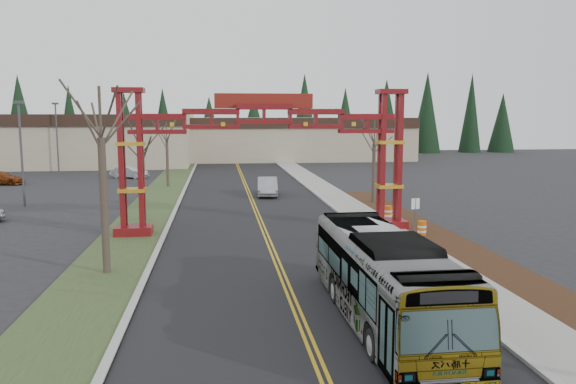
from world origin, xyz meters
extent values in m
plane|color=black|center=(0.00, 0.00, 0.00)|extent=(200.00, 200.00, 0.00)
cube|color=black|center=(0.00, 25.00, 0.01)|extent=(12.00, 110.00, 0.02)
cube|color=gold|center=(-0.12, 25.00, 0.03)|extent=(0.12, 100.00, 0.01)
cube|color=gold|center=(0.12, 25.00, 0.03)|extent=(0.12, 100.00, 0.01)
cube|color=#A7A7A2|center=(6.15, 25.00, 0.07)|extent=(0.30, 110.00, 0.15)
cube|color=gray|center=(7.60, 25.00, 0.08)|extent=(2.60, 110.00, 0.14)
cube|color=black|center=(10.20, 10.00, 0.06)|extent=(2.60, 50.00, 0.12)
cube|color=#314221|center=(-8.00, 25.00, 0.04)|extent=(4.00, 110.00, 0.08)
cube|color=#A7A7A2|center=(-6.15, 25.00, 0.07)|extent=(0.30, 110.00, 0.15)
cube|color=#580B0B|center=(-8.00, 18.00, 0.30)|extent=(2.20, 1.60, 0.60)
cube|color=#580B0B|center=(-8.55, 17.65, 4.60)|extent=(0.28, 0.28, 8.00)
cube|color=#580B0B|center=(-7.45, 17.65, 4.60)|extent=(0.28, 0.28, 8.00)
cube|color=#580B0B|center=(-8.55, 18.35, 4.60)|extent=(0.28, 0.28, 8.00)
cube|color=#580B0B|center=(-7.45, 18.35, 4.60)|extent=(0.28, 0.28, 8.00)
cube|color=gold|center=(-8.00, 18.00, 2.80)|extent=(1.60, 1.10, 0.22)
cube|color=gold|center=(-8.00, 18.00, 5.60)|extent=(1.60, 1.10, 0.22)
cube|color=#580B0B|center=(-8.00, 18.00, 8.75)|extent=(1.80, 1.20, 0.30)
cube|color=#580B0B|center=(8.00, 18.00, 0.30)|extent=(2.20, 1.60, 0.60)
cube|color=#580B0B|center=(7.45, 17.65, 4.60)|extent=(0.28, 0.28, 8.00)
cube|color=#580B0B|center=(8.55, 17.65, 4.60)|extent=(0.28, 0.28, 8.00)
cube|color=#580B0B|center=(7.45, 18.35, 4.60)|extent=(0.28, 0.28, 8.00)
cube|color=#580B0B|center=(8.55, 18.35, 4.60)|extent=(0.28, 0.28, 8.00)
cube|color=gold|center=(8.00, 18.00, 2.80)|extent=(1.60, 1.10, 0.22)
cube|color=gold|center=(8.00, 18.00, 5.60)|extent=(1.60, 1.10, 0.22)
cube|color=#580B0B|center=(8.00, 18.00, 8.75)|extent=(1.80, 1.20, 0.30)
cube|color=#580B0B|center=(0.00, 18.00, 7.50)|extent=(16.00, 0.90, 1.00)
cube|color=#580B0B|center=(0.00, 18.00, 6.60)|extent=(16.00, 0.90, 0.60)
cube|color=maroon|center=(0.00, 18.00, 8.15)|extent=(6.00, 0.25, 0.90)
cube|color=tan|center=(-30.00, 72.00, 3.75)|extent=(46.00, 22.00, 7.50)
cube|color=black|center=(-30.00, 60.90, 6.70)|extent=(46.00, 0.40, 1.60)
cube|color=tan|center=(10.00, 80.00, 3.50)|extent=(38.00, 20.00, 7.00)
cube|color=black|center=(10.00, 69.90, 6.20)|extent=(38.00, 0.40, 1.60)
cone|color=black|center=(-38.00, 92.00, 6.50)|extent=(5.60, 5.60, 13.00)
cylinder|color=#382D26|center=(-38.00, 92.00, 0.80)|extent=(0.80, 0.80, 1.60)
cone|color=black|center=(-29.50, 92.00, 6.50)|extent=(5.60, 5.60, 13.00)
cylinder|color=#382D26|center=(-29.50, 92.00, 0.80)|extent=(0.80, 0.80, 1.60)
cone|color=black|center=(-21.00, 92.00, 6.50)|extent=(5.60, 5.60, 13.00)
cylinder|color=#382D26|center=(-21.00, 92.00, 0.80)|extent=(0.80, 0.80, 1.60)
cone|color=black|center=(-12.50, 92.00, 6.50)|extent=(5.60, 5.60, 13.00)
cylinder|color=#382D26|center=(-12.50, 92.00, 0.80)|extent=(0.80, 0.80, 1.60)
cone|color=black|center=(-4.00, 92.00, 6.50)|extent=(5.60, 5.60, 13.00)
cylinder|color=#382D26|center=(-4.00, 92.00, 0.80)|extent=(0.80, 0.80, 1.60)
cone|color=black|center=(4.50, 92.00, 6.50)|extent=(5.60, 5.60, 13.00)
cylinder|color=#382D26|center=(4.50, 92.00, 0.80)|extent=(0.80, 0.80, 1.60)
cone|color=black|center=(13.00, 92.00, 6.50)|extent=(5.60, 5.60, 13.00)
cylinder|color=#382D26|center=(13.00, 92.00, 0.80)|extent=(0.80, 0.80, 1.60)
cone|color=black|center=(21.50, 92.00, 6.50)|extent=(5.60, 5.60, 13.00)
cylinder|color=#382D26|center=(21.50, 92.00, 0.80)|extent=(0.80, 0.80, 1.60)
cone|color=black|center=(30.00, 92.00, 6.50)|extent=(5.60, 5.60, 13.00)
cylinder|color=#382D26|center=(30.00, 92.00, 0.80)|extent=(0.80, 0.80, 1.60)
cone|color=black|center=(38.50, 92.00, 6.50)|extent=(5.60, 5.60, 13.00)
cylinder|color=#382D26|center=(38.50, 92.00, 0.80)|extent=(0.80, 0.80, 1.60)
cone|color=black|center=(47.00, 92.00, 6.50)|extent=(5.60, 5.60, 13.00)
cylinder|color=#382D26|center=(47.00, 92.00, 0.80)|extent=(0.80, 0.80, 1.60)
cone|color=black|center=(55.50, 92.00, 6.50)|extent=(5.60, 5.60, 13.00)
cylinder|color=#382D26|center=(55.50, 92.00, 0.80)|extent=(0.80, 0.80, 1.60)
imported|color=#A0A2A8|center=(2.85, 2.00, 1.61)|extent=(2.76, 11.56, 3.21)
imported|color=#A5A8AD|center=(1.62, 34.32, 0.84)|extent=(2.12, 5.20, 1.68)
imported|color=maroon|center=(-25.83, 46.09, 0.71)|extent=(5.10, 2.56, 1.42)
imported|color=#B4B9BC|center=(-13.22, 50.90, 0.72)|extent=(4.63, 3.20, 1.44)
cylinder|color=#382D26|center=(-8.00, 9.52, 3.14)|extent=(0.35, 0.35, 6.28)
cylinder|color=#382D26|center=(-8.00, 9.52, 7.36)|extent=(0.13, 0.13, 2.38)
cylinder|color=#382D26|center=(-8.00, 22.94, 2.47)|extent=(0.29, 0.29, 4.94)
cylinder|color=#382D26|center=(-8.00, 22.94, 5.85)|extent=(0.11, 0.11, 2.00)
cylinder|color=#382D26|center=(-8.00, 42.00, 2.41)|extent=(0.29, 0.29, 4.82)
cylinder|color=#382D26|center=(-8.00, 42.00, 5.72)|extent=(0.11, 0.11, 1.98)
cylinder|color=#382D26|center=(10.00, 28.71, 2.50)|extent=(0.29, 0.29, 4.99)
cylinder|color=#382D26|center=(10.00, 28.71, 5.90)|extent=(0.11, 0.11, 1.99)
cylinder|color=#3F3F44|center=(-18.43, 30.63, 4.12)|extent=(0.18, 0.18, 8.24)
cube|color=#3F3F44|center=(-18.43, 30.63, 8.33)|extent=(0.73, 0.37, 0.23)
cylinder|color=#3F3F44|center=(-23.64, 60.06, 4.38)|extent=(0.19, 0.19, 8.77)
cube|color=#3F3F44|center=(-23.64, 60.06, 8.86)|extent=(0.78, 0.39, 0.24)
cylinder|color=#3F3F44|center=(8.85, 15.44, 1.18)|extent=(0.06, 0.06, 2.36)
cube|color=white|center=(8.85, 15.44, 2.04)|extent=(0.54, 0.14, 0.64)
cylinder|color=#CB580B|center=(9.32, 15.49, 0.49)|extent=(0.51, 0.51, 0.97)
cylinder|color=white|center=(9.32, 15.49, 0.63)|extent=(0.53, 0.53, 0.12)
cylinder|color=white|center=(9.32, 15.49, 0.34)|extent=(0.53, 0.53, 0.12)
cylinder|color=#CB580B|center=(8.87, 20.90, 0.52)|extent=(0.54, 0.54, 1.04)
cylinder|color=white|center=(8.87, 20.90, 0.68)|extent=(0.56, 0.56, 0.12)
cylinder|color=white|center=(8.87, 20.90, 0.36)|extent=(0.56, 0.56, 0.12)
cylinder|color=#CB580B|center=(9.25, 21.71, 0.45)|extent=(0.47, 0.47, 0.90)
cylinder|color=white|center=(9.25, 21.71, 0.58)|extent=(0.48, 0.48, 0.11)
cylinder|color=white|center=(9.25, 21.71, 0.31)|extent=(0.48, 0.48, 0.11)
camera|label=1|loc=(-2.82, -16.47, 7.22)|focal=35.00mm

